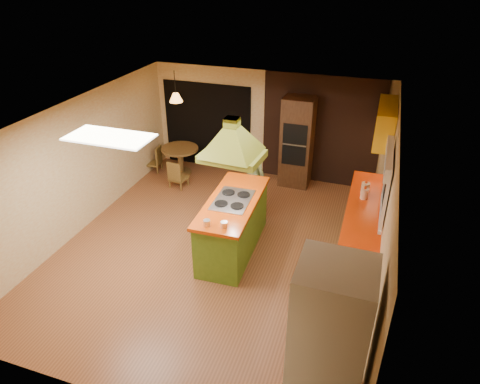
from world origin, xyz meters
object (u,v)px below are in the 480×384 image
(canister_large, at_px, (365,188))
(wall_oven, at_px, (297,142))
(refrigerator, at_px, (329,338))
(dining_table, at_px, (180,156))
(man, at_px, (253,176))
(kitchen_island, at_px, (233,225))

(canister_large, bearing_deg, wall_oven, 132.94)
(refrigerator, distance_m, canister_large, 3.63)
(refrigerator, relative_size, wall_oven, 0.96)
(refrigerator, height_order, dining_table, refrigerator)
(man, distance_m, wall_oven, 1.63)
(man, xyz_separation_m, wall_oven, (0.57, 1.51, 0.22))
(wall_oven, height_order, canister_large, wall_oven)
(refrigerator, xyz_separation_m, canister_large, (0.13, 3.63, 0.04))
(kitchen_island, relative_size, refrigerator, 1.05)
(refrigerator, bearing_deg, canister_large, 88.58)
(man, distance_m, refrigerator, 4.37)
(dining_table, bearing_deg, man, -27.57)
(kitchen_island, bearing_deg, man, 90.08)
(kitchen_island, height_order, canister_large, canister_large)
(refrigerator, bearing_deg, wall_oven, 106.08)
(dining_table, bearing_deg, wall_oven, 7.61)
(kitchen_island, xyz_separation_m, wall_oven, (0.52, 2.89, 0.51))
(canister_large, bearing_deg, refrigerator, -92.02)
(wall_oven, distance_m, canister_large, 2.37)
(kitchen_island, height_order, man, man)
(kitchen_island, xyz_separation_m, dining_table, (-2.23, 2.52, -0.05))
(man, height_order, canister_large, man)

